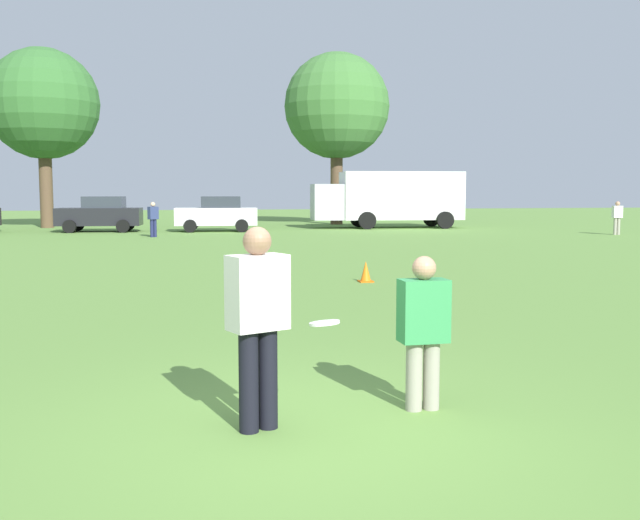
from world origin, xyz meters
name	(u,v)px	position (x,y,z in m)	size (l,w,h in m)	color
ground_plane	(301,430)	(0.00, 0.00, 0.00)	(152.82, 152.82, 0.00)	#608C3D
player_thrower	(258,317)	(-0.36, 0.08, 1.00)	(0.57, 0.45, 1.77)	black
player_defender	(423,325)	(1.23, 0.34, 0.82)	(0.46, 0.27, 1.47)	gray
frisbee	(324,323)	(0.21, 0.02, 0.93)	(0.27, 0.27, 0.07)	white
traffic_cone	(366,272)	(3.27, 9.80, 0.23)	(0.32, 0.32, 0.48)	#D8590C
parked_car_center	(101,214)	(-4.66, 32.47, 0.92)	(4.33, 2.47, 1.82)	black
parked_car_mid_right	(217,214)	(1.27, 31.65, 0.92)	(4.33, 2.47, 1.82)	silver
box_truck	(390,197)	(11.16, 33.29, 1.75)	(8.66, 3.44, 3.18)	white
bystander_sideline_watcher	(617,216)	(19.84, 24.73, 0.91)	(0.47, 0.30, 1.60)	gray
bystander_far_jogger	(153,217)	(-1.89, 27.42, 0.90)	(0.51, 0.45, 1.60)	#1E234C
tree_center_elm	(43,104)	(-8.04, 37.32, 6.96)	(6.22, 6.22, 10.11)	brown
tree_east_birch	(337,107)	(9.18, 38.28, 7.35)	(6.58, 6.58, 10.69)	brown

